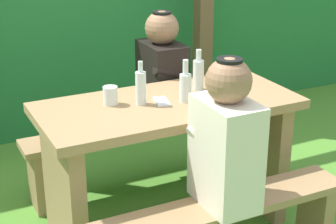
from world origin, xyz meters
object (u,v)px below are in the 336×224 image
Objects in this scene: person_white_shirt at (226,139)px; bottle_right at (185,86)px; bottle_left at (198,74)px; cell_phone at (162,102)px; drinking_glass at (110,96)px; person_black_coat at (162,72)px; bottle_center at (141,87)px; bench_far at (131,144)px; picnic_table at (168,144)px.

person_white_shirt is 0.50m from bottle_right.
bottle_left reaches higher than cell_phone.
person_black_coat is at bearing 40.44° from drinking_glass.
bottle_right is 1.64× the size of cell_phone.
drinking_glass is at bearing 172.68° from cell_phone.
bottle_center is at bearing 179.91° from cell_phone.
bench_far is 0.80m from bottle_right.
bench_far is at bearing 90.00° from picnic_table.
picnic_table is 5.98× the size of bottle_left.
person_white_shirt is at bearing -88.21° from bench_far.
picnic_table is at bearing -17.52° from drinking_glass.
bench_far is 1.16m from person_white_shirt.
bottle_left reaches higher than drinking_glass.
bench_far is at bearing 98.14° from bottle_right.
drinking_glass is at bearing 155.00° from bottle_center.
bottle_right is at bearing 84.30° from person_white_shirt.
bench_far is at bearing 56.56° from drinking_glass.
person_black_coat is 3.13× the size of bottle_right.
picnic_table is 0.62m from person_black_coat.
bottle_center is at bearing -106.03° from bench_far.
person_black_coat is 7.31× the size of drinking_glass.
picnic_table is 0.43m from drinking_glass.
drinking_glass is 0.43× the size of bottle_right.
bench_far is 0.74m from drinking_glass.
cell_phone is (-0.27, -0.09, -0.09)m from bottle_left.
drinking_glass is at bearing -123.44° from bench_far.
bottle_left is at bearing 21.60° from picnic_table.
cell_phone is (-0.07, 0.53, 0.02)m from person_white_shirt.
bottle_right is (-0.14, -0.57, 0.10)m from person_black_coat.
bench_far is at bearing 91.79° from person_white_shirt.
person_black_coat is at bearing -0.85° from bench_far.
bottle_left is 1.00× the size of bottle_center.
person_black_coat is 0.60m from bottle_right.
cell_phone is at bearing -94.01° from bench_far.
person_white_shirt is at bearing -100.11° from person_black_coat.
person_black_coat is at bearing 53.90° from bottle_center.
bench_far is (0.00, 0.53, -0.22)m from picnic_table.
drinking_glass is 0.27m from cell_phone.
bottle_left is 0.30m from cell_phone.
picnic_table is at bearing -112.76° from person_black_coat.
bottle_right reaches higher than cell_phone.
picnic_table is at bearing -90.00° from bench_far.
bottle_left is (0.01, -0.44, 0.11)m from person_black_coat.
bottle_left is 1.02× the size of bottle_right.
bottle_right is (0.37, -0.13, 0.04)m from drinking_glass.
person_black_coat reaches higher than bottle_right.
bottle_center is (-0.23, 0.07, 0.01)m from bottle_right.
person_black_coat is at bearing 67.24° from picnic_table.
bottle_right is at bearing -19.56° from drinking_glass.
cell_phone is (0.25, -0.09, -0.04)m from drinking_glass.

